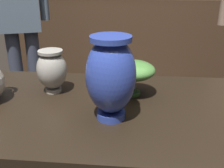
# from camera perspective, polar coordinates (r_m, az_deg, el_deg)

# --- Properties ---
(back_display_shelf) EXTENTS (2.60, 0.40, 0.99)m
(back_display_shelf) POSITION_cam_1_polar(r_m,az_deg,el_deg) (3.13, 4.00, 8.58)
(back_display_shelf) COLOR #422D1E
(back_display_shelf) RESTS_ON ground_plane
(vase_centerpiece) EXTENTS (0.15, 0.15, 0.27)m
(vase_centerpiece) POSITION_cam_1_polar(r_m,az_deg,el_deg) (0.82, -0.31, 1.78)
(vase_centerpiece) COLOR #2D429E
(vase_centerpiece) RESTS_ON display_plinth
(vase_tall_behind) EXTENTS (0.12, 0.12, 0.17)m
(vase_tall_behind) POSITION_cam_1_polar(r_m,az_deg,el_deg) (1.06, -12.57, 3.00)
(vase_tall_behind) COLOR gray
(vase_tall_behind) RESTS_ON display_plinth
(vase_right_accent) EXTENTS (0.16, 0.16, 0.13)m
(vase_right_accent) POSITION_cam_1_polar(r_m,az_deg,el_deg) (1.01, 4.53, 2.76)
(vase_right_accent) COLOR #477A38
(vase_right_accent) RESTS_ON display_plinth
(visitor_near_left) EXTENTS (0.44, 0.28, 1.63)m
(visitor_near_left) POSITION_cam_1_polar(r_m,az_deg,el_deg) (2.30, -19.15, 14.31)
(visitor_near_left) COLOR #333847
(visitor_near_left) RESTS_ON ground_plane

